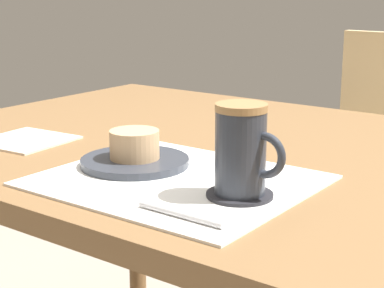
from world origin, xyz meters
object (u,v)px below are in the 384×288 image
object	(u,v)px
pastry_plate	(135,162)
pastry	(135,144)
wooden_chair	(384,177)
coffee_mug	(242,149)
dining_table	(250,187)

from	to	relation	value
pastry_plate	pastry	size ratio (longest dim) A/B	2.19
wooden_chair	coffee_mug	distance (m)	1.05
dining_table	coffee_mug	distance (m)	0.31
dining_table	pastry	size ratio (longest dim) A/B	16.95
dining_table	pastry_plate	distance (m)	0.24
pastry_plate	coffee_mug	world-z (taller)	coffee_mug
coffee_mug	pastry_plate	bearing A→B (deg)	172.37
wooden_chair	pastry_plate	xyz separation A→B (m)	(-0.07, -0.96, 0.25)
dining_table	pastry	bearing A→B (deg)	-113.32
pastry_plate	coffee_mug	bearing A→B (deg)	-7.63
dining_table	wooden_chair	size ratio (longest dim) A/B	1.53
pastry	coffee_mug	distance (m)	0.22
coffee_mug	pastry	bearing A→B (deg)	172.37
pastry	pastry_plate	bearing A→B (deg)	63.43
pastry	coffee_mug	bearing A→B (deg)	-7.63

